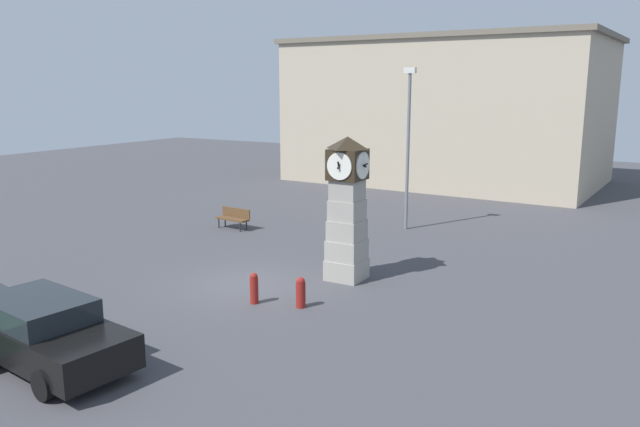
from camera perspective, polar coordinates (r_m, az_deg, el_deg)
ground_plane at (r=20.07m, az=-6.51°, el=-6.46°), size 83.76×83.76×0.00m
clock_tower at (r=19.96m, az=2.49°, el=0.31°), size 1.39×1.36×4.65m
bollard_near_tower at (r=18.24m, az=-6.04°, el=-6.78°), size 0.24×0.24×0.92m
bollard_mid_row at (r=17.84m, az=-1.78°, el=-7.20°), size 0.28×0.28×0.89m
car_by_building at (r=15.49m, az=-23.85°, el=-9.87°), size 4.71×2.43×1.54m
bench at (r=27.72m, az=-7.89°, el=-0.31°), size 1.64×0.67×0.90m
street_lamp_near_road at (r=27.15m, az=8.07°, el=6.81°), size 0.50×0.24×6.95m
warehouse_blue_far at (r=42.25m, az=11.64°, el=9.18°), size 19.84×12.84×9.14m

